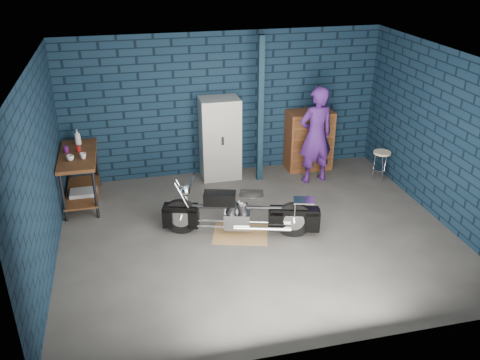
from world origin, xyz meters
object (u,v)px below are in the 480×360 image
object	(u,v)px
tool_chest	(309,140)
shop_stool	(381,166)
storage_bin	(84,198)
motorcycle	(241,209)
person	(316,135)
locker	(220,139)
workbench	(81,178)

from	to	relation	value
tool_chest	shop_stool	size ratio (longest dim) A/B	2.00
storage_bin	motorcycle	bearing A→B (deg)	-32.69
motorcycle	person	size ratio (longest dim) A/B	1.12
person	shop_stool	xyz separation A→B (m)	(1.23, -0.28, -0.62)
locker	shop_stool	size ratio (longest dim) A/B	2.66
person	tool_chest	xyz separation A→B (m)	(0.11, 0.58, -0.33)
workbench	storage_bin	xyz separation A→B (m)	(0.02, -0.13, -0.32)
locker	tool_chest	size ratio (longest dim) A/B	1.33
locker	shop_stool	xyz separation A→B (m)	(2.91, -0.86, -0.49)
person	storage_bin	world-z (taller)	person
motorcycle	tool_chest	xyz separation A→B (m)	(1.90, 2.16, 0.13)
workbench	person	size ratio (longest dim) A/B	0.77
storage_bin	shop_stool	bearing A→B (deg)	-2.52
tool_chest	shop_stool	world-z (taller)	tool_chest
locker	tool_chest	bearing A→B (deg)	0.00
workbench	person	distance (m)	4.24
person	tool_chest	size ratio (longest dim) A/B	1.56
workbench	person	world-z (taller)	person
motorcycle	locker	bearing A→B (deg)	103.33
person	storage_bin	xyz separation A→B (m)	(-4.19, -0.04, -0.78)
tool_chest	shop_stool	distance (m)	1.45
motorcycle	shop_stool	xyz separation A→B (m)	(3.02, 1.30, -0.16)
workbench	motorcycle	size ratio (longest dim) A/B	0.68
workbench	shop_stool	xyz separation A→B (m)	(5.44, -0.37, -0.16)
workbench	shop_stool	world-z (taller)	workbench
tool_chest	motorcycle	bearing A→B (deg)	-131.30
motorcycle	shop_stool	bearing A→B (deg)	39.66
locker	person	bearing A→B (deg)	-19.07
storage_bin	workbench	bearing A→B (deg)	98.52
workbench	person	xyz separation A→B (m)	(4.21, -0.09, 0.46)
workbench	tool_chest	world-z (taller)	tool_chest
motorcycle	shop_stool	world-z (taller)	motorcycle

